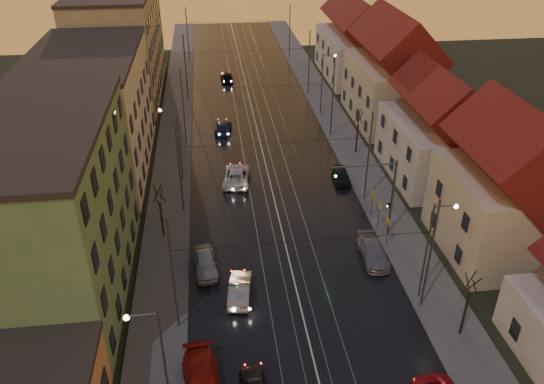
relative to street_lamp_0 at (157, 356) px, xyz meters
name	(u,v)px	position (x,y,z in m)	size (l,w,h in m)	color
road	(259,136)	(9.10, 38.00, -4.87)	(16.00, 120.00, 0.04)	black
sidewalk_left	(175,140)	(-0.90, 38.00, -4.81)	(4.00, 120.00, 0.15)	#4C4C4C
sidewalk_right	(340,131)	(19.10, 38.00, -4.81)	(4.00, 120.00, 0.15)	#4C4C4C
tram_rail_0	(240,136)	(6.90, 38.00, -4.83)	(0.06, 120.00, 0.03)	gray
tram_rail_1	(252,136)	(8.33, 38.00, -4.83)	(0.06, 120.00, 0.03)	gray
tram_rail_2	(265,135)	(9.87, 38.00, -4.83)	(0.06, 120.00, 0.03)	gray
tram_rail_3	(277,135)	(11.30, 38.00, -4.83)	(0.06, 120.00, 0.03)	gray
apartment_left_1	(42,217)	(-8.40, 12.00, 1.61)	(10.00, 18.00, 13.00)	#547F51
apartment_left_2	(92,115)	(-8.40, 32.00, 1.11)	(10.00, 20.00, 12.00)	#BEB893
apartment_left_3	(120,43)	(-8.40, 56.00, 2.11)	(10.00, 24.00, 14.00)	#8C7E5A
house_right_1	(506,192)	(26.10, 13.00, 0.56)	(8.67, 10.20, 10.80)	beige
house_right_2	(439,134)	(26.10, 26.00, -0.24)	(9.18, 12.24, 9.20)	#B7B2AA
house_right_3	(393,76)	(26.10, 41.00, 0.92)	(9.18, 14.28, 11.50)	beige
house_right_4	(355,44)	(26.10, 59.00, 0.16)	(9.18, 16.32, 10.00)	#B7B2AA
catenary_pole_l_1	(173,276)	(0.50, 7.00, -0.39)	(0.16, 0.16, 9.00)	#595B60
catenary_pole_r_1	(430,256)	(17.70, 7.00, -0.39)	(0.16, 0.16, 9.00)	#595B60
catenary_pole_l_2	(179,168)	(0.50, 22.00, -0.39)	(0.16, 0.16, 9.00)	#595B60
catenary_pole_r_2	(368,158)	(17.70, 22.00, -0.39)	(0.16, 0.16, 9.00)	#595B60
catenary_pole_l_3	(183,107)	(0.50, 37.00, -0.39)	(0.16, 0.16, 9.00)	#595B60
catenary_pole_r_3	(332,100)	(17.70, 37.00, -0.39)	(0.16, 0.16, 9.00)	#595B60
catenary_pole_l_4	(186,67)	(0.50, 52.00, -0.39)	(0.16, 0.16, 9.00)	#595B60
catenary_pole_r_4	(309,63)	(17.70, 52.00, -0.39)	(0.16, 0.16, 9.00)	#595B60
catenary_pole_l_5	(188,35)	(0.50, 70.00, -0.39)	(0.16, 0.16, 9.00)	#595B60
catenary_pole_r_5	(290,32)	(17.70, 70.00, -0.39)	(0.16, 0.16, 9.00)	#595B60
street_lamp_0	(157,356)	(0.00, 0.00, 0.00)	(1.75, 0.32, 8.00)	#595B60
street_lamp_1	(432,242)	(18.21, 8.00, 0.00)	(1.75, 0.32, 8.00)	#595B60
street_lamp_2	(176,137)	(0.00, 28.00, 0.00)	(1.75, 0.32, 8.00)	#595B60
street_lamp_3	(324,78)	(18.21, 44.00, 0.00)	(1.75, 0.32, 8.00)	#595B60
traffic_light_mast	(382,189)	(17.10, 16.00, -0.29)	(5.30, 0.32, 7.20)	#595B60
bare_tree_0	(161,213)	(-1.09, 18.00, -2.40)	(1.09, 1.09, 5.11)	black
bare_tree_1	(466,307)	(19.31, 4.00, -2.40)	(1.09, 1.09, 5.11)	black
bare_tree_2	(357,133)	(19.51, 32.00, -2.40)	(1.09, 1.09, 5.11)	black
driving_car_1	(240,289)	(4.88, 9.60, -4.17)	(1.52, 4.35, 1.43)	#96959A
driving_car_2	(237,175)	(5.78, 26.96, -4.14)	(2.49, 5.40, 1.50)	silver
driving_car_3	(223,127)	(4.92, 39.66, -4.23)	(1.83, 4.50, 1.31)	#19204C
driving_car_4	(227,77)	(6.33, 58.85, -4.15)	(1.73, 4.29, 1.46)	black
parked_left_2	(202,383)	(2.07, 1.41, -4.11)	(2.17, 5.34, 1.55)	#A11710
parked_left_3	(205,263)	(2.41, 12.99, -4.15)	(1.73, 4.31, 1.47)	#A9A9AE
parked_right_1	(373,252)	(15.84, 12.80, -4.21)	(1.89, 4.65, 1.35)	gray
parked_right_2	(341,176)	(16.32, 25.77, -4.23)	(1.55, 3.85, 1.31)	black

